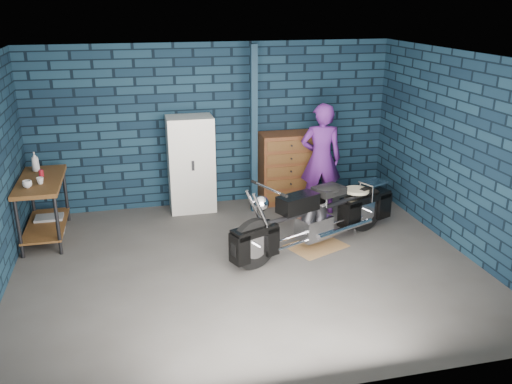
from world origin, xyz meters
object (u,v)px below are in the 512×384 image
motorcycle (318,211)px  person (321,159)px  storage_bin (50,224)px  tool_chest (287,168)px  workbench (44,209)px  locker (191,164)px  shop_stool (355,210)px

motorcycle → person: person is taller
motorcycle → storage_bin: (-3.76, 1.41, -0.41)m
storage_bin → tool_chest: 3.91m
workbench → storage_bin: bearing=84.6°
motorcycle → locker: bearing=106.8°
workbench → person: (4.27, 0.07, 0.45)m
person → tool_chest: 0.76m
person → storage_bin: bearing=9.3°
workbench → person: 4.29m
person → tool_chest: size_ratio=1.50×
person → locker: size_ratio=1.15×
workbench → locker: bearing=16.2°
workbench → locker: size_ratio=0.89×
locker → shop_stool: locker is taller
tool_chest → shop_stool: bearing=-65.3°
workbench → motorcycle: motorcycle is taller
motorcycle → tool_chest: tool_chest is taller
workbench → motorcycle: 3.97m
tool_chest → shop_stool: 1.61m
locker → tool_chest: bearing=0.0°
person → locker: (-2.03, 0.58, -0.12)m
person → storage_bin: size_ratio=4.49×
shop_stool → workbench: bearing=170.1°
workbench → person: size_ratio=0.77×
person → storage_bin: person is taller
person → shop_stool: size_ratio=2.72×
storage_bin → locker: locker is taller
workbench → person: person is taller
tool_chest → workbench: bearing=-170.5°
workbench → storage_bin: 0.39m
motorcycle → tool_chest: 1.85m
storage_bin → shop_stool: 4.63m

